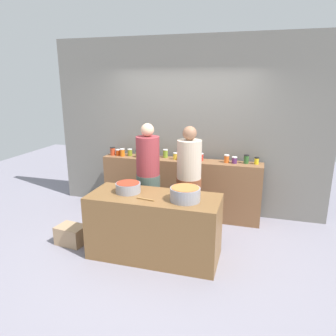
% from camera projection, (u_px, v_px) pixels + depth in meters
% --- Properties ---
extents(ground, '(12.00, 12.00, 0.00)m').
position_uv_depth(ground, '(161.00, 244.00, 4.55)').
color(ground, gray).
extents(storefront_wall, '(4.80, 0.12, 3.00)m').
position_uv_depth(storefront_wall, '(186.00, 127.00, 5.50)').
color(storefront_wall, slate).
rests_on(storefront_wall, ground).
extents(display_shelf, '(2.70, 0.36, 1.00)m').
position_uv_depth(display_shelf, '(180.00, 188.00, 5.44)').
color(display_shelf, brown).
rests_on(display_shelf, ground).
extents(prep_table, '(1.70, 0.70, 0.85)m').
position_uv_depth(prep_table, '(154.00, 226.00, 4.16)').
color(prep_table, brown).
rests_on(prep_table, ground).
extents(preserve_jar_0, '(0.09, 0.09, 0.14)m').
position_uv_depth(preserve_jar_0, '(113.00, 151.00, 5.60)').
color(preserve_jar_0, '#B33C1F').
rests_on(preserve_jar_0, display_shelf).
extents(preserve_jar_1, '(0.09, 0.09, 0.11)m').
position_uv_depth(preserve_jar_1, '(118.00, 152.00, 5.59)').
color(preserve_jar_1, '#B93A0E').
rests_on(preserve_jar_1, display_shelf).
extents(preserve_jar_2, '(0.08, 0.08, 0.13)m').
position_uv_depth(preserve_jar_2, '(122.00, 152.00, 5.53)').
color(preserve_jar_2, orange).
rests_on(preserve_jar_2, display_shelf).
extents(preserve_jar_3, '(0.09, 0.09, 0.12)m').
position_uv_depth(preserve_jar_3, '(130.00, 152.00, 5.56)').
color(preserve_jar_3, olive).
rests_on(preserve_jar_3, display_shelf).
extents(preserve_jar_4, '(0.08, 0.08, 0.12)m').
position_uv_depth(preserve_jar_4, '(138.00, 154.00, 5.46)').
color(preserve_jar_4, '#5C8F2A').
rests_on(preserve_jar_4, display_shelf).
extents(preserve_jar_5, '(0.07, 0.07, 0.14)m').
position_uv_depth(preserve_jar_5, '(143.00, 154.00, 5.43)').
color(preserve_jar_5, '#91410B').
rests_on(preserve_jar_5, display_shelf).
extents(preserve_jar_6, '(0.09, 0.09, 0.12)m').
position_uv_depth(preserve_jar_6, '(151.00, 155.00, 5.36)').
color(preserve_jar_6, brown).
rests_on(preserve_jar_6, display_shelf).
extents(preserve_jar_7, '(0.09, 0.09, 0.14)m').
position_uv_depth(preserve_jar_7, '(165.00, 153.00, 5.43)').
color(preserve_jar_7, olive).
rests_on(preserve_jar_7, display_shelf).
extents(preserve_jar_8, '(0.08, 0.08, 0.11)m').
position_uv_depth(preserve_jar_8, '(175.00, 156.00, 5.31)').
color(preserve_jar_8, gold).
rests_on(preserve_jar_8, display_shelf).
extents(preserve_jar_9, '(0.07, 0.07, 0.11)m').
position_uv_depth(preserve_jar_9, '(181.00, 157.00, 5.24)').
color(preserve_jar_9, brown).
rests_on(preserve_jar_9, display_shelf).
extents(preserve_jar_10, '(0.07, 0.07, 0.11)m').
position_uv_depth(preserve_jar_10, '(194.00, 158.00, 5.16)').
color(preserve_jar_10, '#4B2B5D').
rests_on(preserve_jar_10, display_shelf).
extents(preserve_jar_11, '(0.09, 0.09, 0.12)m').
position_uv_depth(preserve_jar_11, '(201.00, 157.00, 5.23)').
color(preserve_jar_11, red).
rests_on(preserve_jar_11, display_shelf).
extents(preserve_jar_12, '(0.08, 0.08, 0.13)m').
position_uv_depth(preserve_jar_12, '(227.00, 159.00, 5.10)').
color(preserve_jar_12, orange).
rests_on(preserve_jar_12, display_shelf).
extents(preserve_jar_13, '(0.08, 0.08, 0.11)m').
position_uv_depth(preserve_jar_13, '(234.00, 160.00, 5.05)').
color(preserve_jar_13, '#54275D').
rests_on(preserve_jar_13, display_shelf).
extents(preserve_jar_14, '(0.08, 0.08, 0.14)m').
position_uv_depth(preserve_jar_14, '(246.00, 159.00, 5.04)').
color(preserve_jar_14, '#2C5B29').
rests_on(preserve_jar_14, display_shelf).
extents(preserve_jar_15, '(0.07, 0.07, 0.11)m').
position_uv_depth(preserve_jar_15, '(257.00, 161.00, 5.00)').
color(preserve_jar_15, yellow).
rests_on(preserve_jar_15, display_shelf).
extents(cooking_pot_left, '(0.33, 0.33, 0.13)m').
position_uv_depth(cooking_pot_left, '(128.00, 188.00, 4.17)').
color(cooking_pot_left, gray).
rests_on(cooking_pot_left, prep_table).
extents(cooking_pot_center, '(0.37, 0.37, 0.17)m').
position_uv_depth(cooking_pot_center, '(185.00, 194.00, 3.87)').
color(cooking_pot_center, gray).
rests_on(cooking_pot_center, prep_table).
extents(wooden_spoon, '(0.24, 0.06, 0.02)m').
position_uv_depth(wooden_spoon, '(145.00, 199.00, 3.91)').
color(wooden_spoon, '#9E703D').
rests_on(wooden_spoon, prep_table).
extents(cook_with_tongs, '(0.36, 0.36, 1.69)m').
position_uv_depth(cook_with_tongs, '(148.00, 185.00, 4.74)').
color(cook_with_tongs, '#41524A').
rests_on(cook_with_tongs, ground).
extents(cook_in_cap, '(0.37, 0.37, 1.67)m').
position_uv_depth(cook_in_cap, '(189.00, 188.00, 4.64)').
color(cook_in_cap, brown).
rests_on(cook_in_cap, ground).
extents(bread_crate, '(0.43, 0.34, 0.27)m').
position_uv_depth(bread_crate, '(71.00, 235.00, 4.56)').
color(bread_crate, tan).
rests_on(bread_crate, ground).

